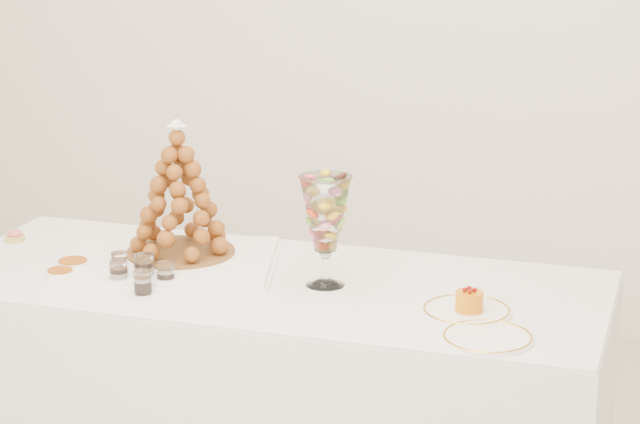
% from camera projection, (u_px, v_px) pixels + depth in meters
% --- Properties ---
extents(buffet_table, '(1.93, 0.81, 0.73)m').
position_uv_depth(buffet_table, '(271.00, 397.00, 3.64)').
color(buffet_table, white).
rests_on(buffet_table, ground).
extents(lace_tray, '(0.71, 0.60, 0.02)m').
position_uv_depth(lace_tray, '(169.00, 261.00, 3.67)').
color(lace_tray, white).
rests_on(lace_tray, buffet_table).
extents(macaron_vase, '(0.14, 0.14, 0.31)m').
position_uv_depth(macaron_vase, '(325.00, 215.00, 3.44)').
color(macaron_vase, white).
rests_on(macaron_vase, buffet_table).
extents(cake_plate, '(0.24, 0.24, 0.01)m').
position_uv_depth(cake_plate, '(466.00, 311.00, 3.28)').
color(cake_plate, white).
rests_on(cake_plate, buffet_table).
extents(spare_plate, '(0.23, 0.23, 0.01)m').
position_uv_depth(spare_plate, '(488.00, 338.00, 3.10)').
color(spare_plate, white).
rests_on(spare_plate, buffet_table).
extents(pink_tart, '(0.06, 0.06, 0.04)m').
position_uv_depth(pink_tart, '(15.00, 236.00, 3.89)').
color(pink_tart, tan).
rests_on(pink_tart, buffet_table).
extents(verrine_a, '(0.06, 0.06, 0.06)m').
position_uv_depth(verrine_a, '(119.00, 263.00, 3.58)').
color(verrine_a, white).
rests_on(verrine_a, buffet_table).
extents(verrine_b, '(0.06, 0.06, 0.08)m').
position_uv_depth(verrine_b, '(144.00, 268.00, 3.52)').
color(verrine_b, white).
rests_on(verrine_b, buffet_table).
extents(verrine_c, '(0.06, 0.06, 0.07)m').
position_uv_depth(verrine_c, '(166.00, 274.00, 3.49)').
color(verrine_c, white).
rests_on(verrine_c, buffet_table).
extents(verrine_d, '(0.06, 0.06, 0.07)m').
position_uv_depth(verrine_d, '(119.00, 273.00, 3.49)').
color(verrine_d, white).
rests_on(verrine_d, buffet_table).
extents(verrine_e, '(0.05, 0.05, 0.07)m').
position_uv_depth(verrine_e, '(143.00, 282.00, 3.42)').
color(verrine_e, white).
rests_on(verrine_e, buffet_table).
extents(ramekin_back, '(0.09, 0.09, 0.03)m').
position_uv_depth(ramekin_back, '(73.00, 266.00, 3.61)').
color(ramekin_back, white).
rests_on(ramekin_back, buffet_table).
extents(ramekin_front, '(0.08, 0.08, 0.02)m').
position_uv_depth(ramekin_front, '(60.00, 275.00, 3.54)').
color(ramekin_front, white).
rests_on(ramekin_front, buffet_table).
extents(croquembouche, '(0.32, 0.32, 0.40)m').
position_uv_depth(croquembouche, '(179.00, 189.00, 3.66)').
color(croquembouche, brown).
rests_on(croquembouche, lace_tray).
extents(mousse_cake, '(0.07, 0.07, 0.07)m').
position_uv_depth(mousse_cake, '(469.00, 301.00, 3.26)').
color(mousse_cake, orange).
rests_on(mousse_cake, cake_plate).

